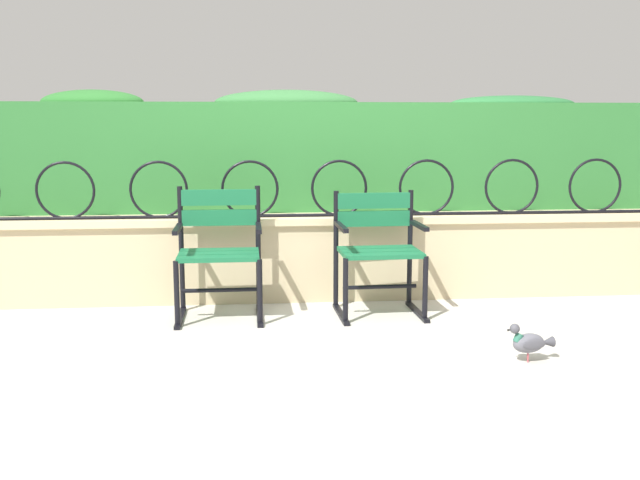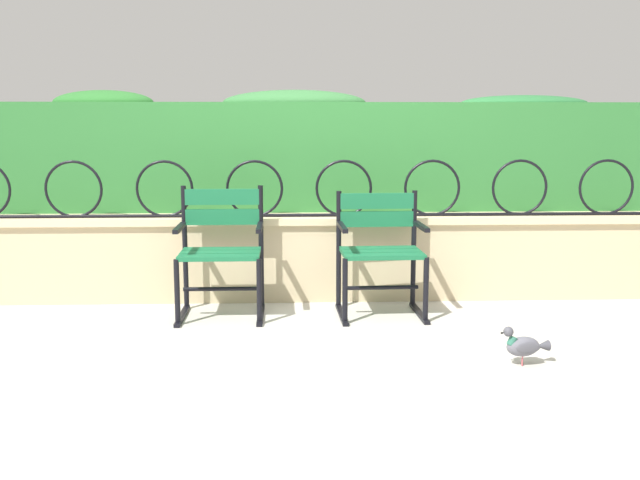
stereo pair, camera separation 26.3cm
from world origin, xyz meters
name	(u,v)px [view 2 (the right image)]	position (x,y,z in m)	size (l,w,h in m)	color
ground_plane	(321,325)	(0.00, 0.00, 0.00)	(60.00, 60.00, 0.00)	#BCB7AD
stone_wall	(316,256)	(0.00, 0.77, 0.32)	(6.23, 0.41, 0.63)	#C6B289
iron_arch_fence	(301,191)	(-0.11, 0.70, 0.82)	(5.71, 0.02, 0.42)	black
hedge_row	(313,152)	(-0.01, 1.23, 1.08)	(6.10, 0.57, 0.94)	#2D7033
park_chair_left	(221,248)	(-0.67, 0.29, 0.47)	(0.58, 0.52, 0.88)	#19663D
park_chair_right	(380,248)	(0.42, 0.29, 0.46)	(0.60, 0.54, 0.84)	#19663D
pigeon_near_chairs	(524,345)	(1.08, -0.86, 0.11)	(0.29, 0.13, 0.22)	#5B5B66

